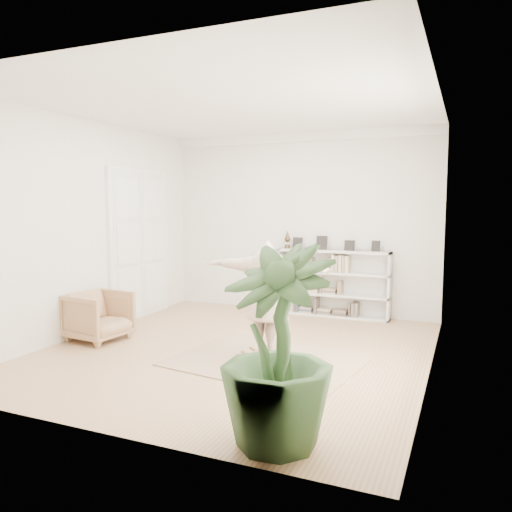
% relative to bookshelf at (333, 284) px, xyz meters
% --- Properties ---
extents(floor, '(6.00, 6.00, 0.00)m').
position_rel_bookshelf_xyz_m(floor, '(-0.74, -2.82, -0.64)').
color(floor, '#A37854').
rests_on(floor, ground).
extents(room_shell, '(6.00, 6.00, 6.00)m').
position_rel_bookshelf_xyz_m(room_shell, '(-0.74, 0.12, 2.87)').
color(room_shell, silver).
rests_on(room_shell, floor).
extents(doors, '(0.09, 1.78, 2.92)m').
position_rel_bookshelf_xyz_m(doors, '(-3.45, -1.52, 0.76)').
color(doors, white).
rests_on(doors, floor).
extents(bookshelf, '(2.20, 0.35, 1.64)m').
position_rel_bookshelf_xyz_m(bookshelf, '(0.00, 0.00, 0.00)').
color(bookshelf, silver).
rests_on(bookshelf, floor).
extents(armchair, '(0.95, 0.93, 0.79)m').
position_rel_bookshelf_xyz_m(armchair, '(-3.04, -3.19, -0.24)').
color(armchair, tan).
rests_on(armchair, floor).
extents(rug, '(2.76, 2.33, 0.02)m').
position_rel_bookshelf_xyz_m(rug, '(-0.12, -3.12, -0.63)').
color(rug, tan).
rests_on(rug, floor).
extents(rocker_board, '(0.54, 0.37, 0.11)m').
position_rel_bookshelf_xyz_m(rocker_board, '(-0.12, -3.12, -0.57)').
color(rocker_board, olive).
rests_on(rocker_board, rug).
extents(person, '(2.04, 0.81, 1.61)m').
position_rel_bookshelf_xyz_m(person, '(-0.12, -3.12, 0.30)').
color(person, '#C2A692').
rests_on(person, rocker_board).
extents(houseplant, '(1.24, 1.24, 1.84)m').
position_rel_bookshelf_xyz_m(houseplant, '(0.86, -5.37, 0.29)').
color(houseplant, '#304F27').
rests_on(houseplant, floor).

